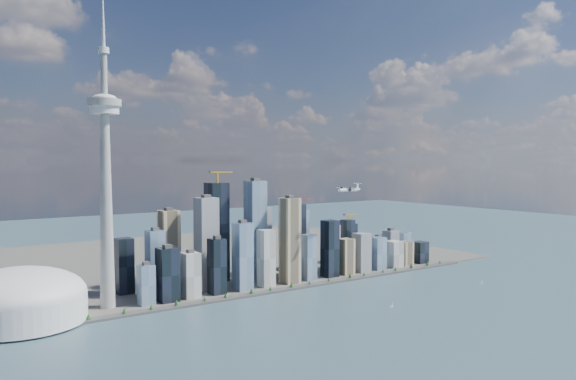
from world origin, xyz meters
TOP-DOWN VIEW (x-y plane):
  - ground at (0.00, 0.00)m, footprint 4000.00×4000.00m
  - seawall at (0.00, 250.00)m, footprint 1100.00×22.00m
  - land at (0.00, 700.00)m, footprint 1400.00×900.00m
  - shoreline_trees at (0.00, 250.00)m, footprint 960.53×7.20m
  - skyscraper_cluster at (59.62, 336.82)m, footprint 736.00×142.00m
  - needle_tower at (-300.00, 310.00)m, footprint 56.00×56.00m
  - dome_stadium at (-440.00, 300.00)m, footprint 200.00×200.00m
  - airplane at (178.45, 227.38)m, footprint 68.82×60.95m
  - sailboat_west at (113.07, 37.37)m, footprint 7.66×4.09m
  - sailboat_east at (402.97, 63.51)m, footprint 6.88×3.80m

SIDE VIEW (x-z plane):
  - ground at x=0.00m, z-range 0.00..0.00m
  - land at x=0.00m, z-range 0.00..3.00m
  - seawall at x=0.00m, z-range 0.00..4.00m
  - sailboat_east at x=402.97m, z-range -1.73..7.94m
  - sailboat_west at x=113.07m, z-range -1.92..8.81m
  - shoreline_trees at x=0.00m, z-range 4.38..13.18m
  - dome_stadium at x=-440.00m, z-range -3.56..82.44m
  - skyscraper_cluster at x=59.62m, z-range -44.86..188.84m
  - airplane at x=178.45m, z-range 188.64..205.40m
  - needle_tower at x=-300.00m, z-range -39.41..511.09m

